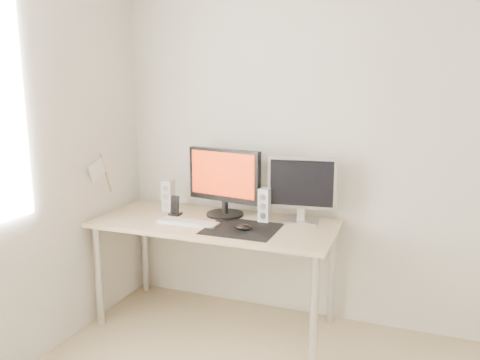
# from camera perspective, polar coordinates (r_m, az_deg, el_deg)

# --- Properties ---
(wall_back) EXTENTS (3.50, 0.00, 3.50)m
(wall_back) POSITION_cam_1_polar(r_m,az_deg,el_deg) (3.14, 15.45, 4.35)
(wall_back) COLOR white
(wall_back) RESTS_ON ground
(mousepad) EXTENTS (0.45, 0.40, 0.00)m
(mousepad) POSITION_cam_1_polar(r_m,az_deg,el_deg) (2.96, 0.22, -5.96)
(mousepad) COLOR black
(mousepad) RESTS_ON desk
(mouse) EXTENTS (0.11, 0.06, 0.04)m
(mouse) POSITION_cam_1_polar(r_m,az_deg,el_deg) (2.92, 0.38, -5.77)
(mouse) COLOR black
(mouse) RESTS_ON mousepad
(desk) EXTENTS (1.60, 0.70, 0.73)m
(desk) POSITION_cam_1_polar(r_m,az_deg,el_deg) (3.14, -3.05, -6.41)
(desk) COLOR #D1B587
(desk) RESTS_ON ground
(main_monitor) EXTENTS (0.55, 0.30, 0.47)m
(main_monitor) POSITION_cam_1_polar(r_m,az_deg,el_deg) (3.19, -1.95, 0.03)
(main_monitor) COLOR black
(main_monitor) RESTS_ON desk
(second_monitor) EXTENTS (0.45, 0.18, 0.43)m
(second_monitor) POSITION_cam_1_polar(r_m,az_deg,el_deg) (3.07, 7.54, -0.78)
(second_monitor) COLOR silver
(second_monitor) RESTS_ON desk
(speaker_left) EXTENTS (0.07, 0.09, 0.22)m
(speaker_left) POSITION_cam_1_polar(r_m,az_deg,el_deg) (3.39, -8.72, -1.89)
(speaker_left) COLOR white
(speaker_left) RESTS_ON desk
(speaker_right) EXTENTS (0.07, 0.09, 0.22)m
(speaker_right) POSITION_cam_1_polar(r_m,az_deg,el_deg) (3.09, 3.02, -3.05)
(speaker_right) COLOR white
(speaker_right) RESTS_ON desk
(keyboard) EXTENTS (0.42, 0.13, 0.02)m
(keyboard) POSITION_cam_1_polar(r_m,az_deg,el_deg) (3.09, -6.31, -5.12)
(keyboard) COLOR #B9B9BB
(keyboard) RESTS_ON desk
(phone_dock) EXTENTS (0.08, 0.07, 0.14)m
(phone_dock) POSITION_cam_1_polar(r_m,az_deg,el_deg) (3.29, -7.92, -3.54)
(phone_dock) COLOR black
(phone_dock) RESTS_ON desk
(pennant) EXTENTS (0.01, 0.23, 0.29)m
(pennant) POSITION_cam_1_polar(r_m,az_deg,el_deg) (3.33, -16.69, 1.13)
(pennant) COLOR #A57F54
(pennant) RESTS_ON wall_left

